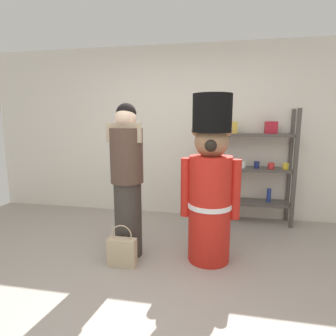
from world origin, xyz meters
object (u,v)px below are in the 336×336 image
object	(u,v)px
merchandise_shelf	(250,165)
teddy_bear_guard	(210,184)
shopping_bag	(122,251)
person_shopper	(127,179)

from	to	relation	value
merchandise_shelf	teddy_bear_guard	world-z (taller)	teddy_bear_guard
merchandise_shelf	teddy_bear_guard	size ratio (longest dim) A/B	0.94
teddy_bear_guard	shopping_bag	size ratio (longest dim) A/B	3.94
teddy_bear_guard	person_shopper	bearing A→B (deg)	-176.65
teddy_bear_guard	person_shopper	xyz separation A→B (m)	(-0.89, -0.05, 0.03)
merchandise_shelf	person_shopper	bearing A→B (deg)	-136.77
person_shopper	shopping_bag	size ratio (longest dim) A/B	3.76
shopping_bag	person_shopper	bearing A→B (deg)	92.80
person_shopper	shopping_bag	bearing A→B (deg)	-87.20
person_shopper	teddy_bear_guard	bearing A→B (deg)	3.35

